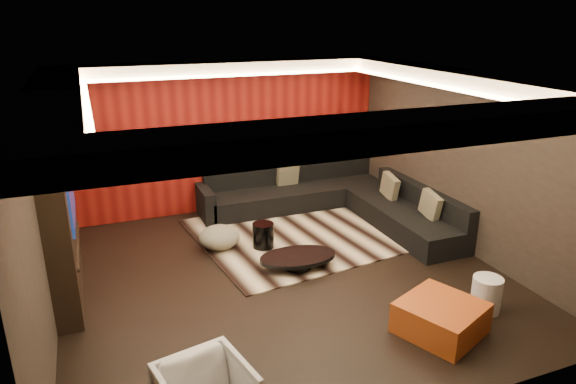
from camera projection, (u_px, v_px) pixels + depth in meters
name	position (u px, v px, depth m)	size (l,w,h in m)	color
floor	(284.00, 276.00, 7.40)	(6.00, 6.00, 0.02)	black
ceiling	(283.00, 78.00, 6.48)	(6.00, 6.00, 0.02)	silver
wall_back	(226.00, 137.00, 9.58)	(6.00, 0.02, 2.80)	black
wall_left	(40.00, 214.00, 5.90)	(0.02, 6.00, 2.80)	black
wall_right	(464.00, 162.00, 7.99)	(0.02, 6.00, 2.80)	black
red_feature_wall	(226.00, 137.00, 9.55)	(5.98, 0.05, 2.78)	#6B0C0A
soffit_back	(227.00, 68.00, 8.89)	(6.00, 0.60, 0.22)	silver
soffit_front	(403.00, 130.00, 4.15)	(6.00, 0.60, 0.22)	silver
soffit_left	(52.00, 100.00, 5.58)	(0.60, 4.80, 0.22)	silver
soffit_right	(456.00, 78.00, 7.45)	(0.60, 4.80, 0.22)	silver
cove_back	(233.00, 75.00, 8.62)	(4.80, 0.08, 0.04)	#FFD899
cove_front	(381.00, 132.00, 4.47)	(4.80, 0.08, 0.04)	#FFD899
cove_left	(87.00, 106.00, 5.73)	(0.08, 4.80, 0.04)	#FFD899
cove_right	(437.00, 86.00, 7.37)	(0.08, 4.80, 0.04)	#FFD899
tv_surround	(60.00, 218.00, 6.58)	(0.30, 2.00, 2.20)	black
tv_screen	(70.00, 191.00, 6.52)	(0.04, 1.30, 0.80)	black
tv_shelf	(78.00, 244.00, 6.76)	(0.04, 1.60, 0.04)	black
rug	(316.00, 229.00, 8.98)	(4.00, 3.00, 0.02)	beige
coffee_table	(298.00, 261.00, 7.59)	(1.15, 1.15, 0.19)	black
drum_stool	(263.00, 235.00, 8.22)	(0.34, 0.34, 0.40)	black
striped_pouf	(219.00, 237.00, 8.20)	(0.65, 0.65, 0.36)	beige
white_side_table	(486.00, 294.00, 6.47)	(0.37, 0.37, 0.46)	silver
orange_ottoman	(441.00, 318.00, 6.04)	(0.86, 0.86, 0.38)	#973813
sectional_sofa	(335.00, 202.00, 9.55)	(3.65, 3.50, 0.75)	black
throw_pillows	(365.00, 188.00, 9.21)	(1.82, 2.79, 0.50)	beige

